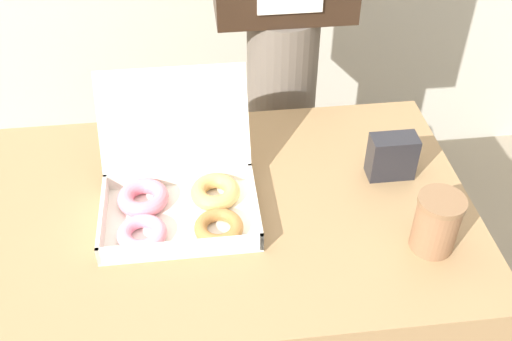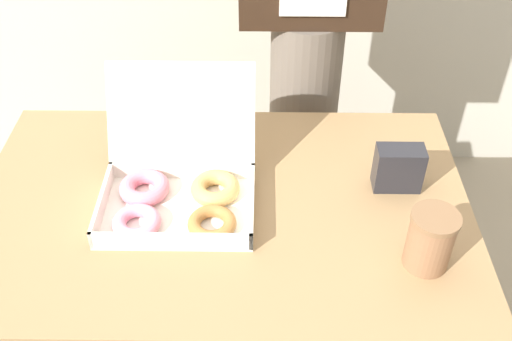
{
  "view_description": "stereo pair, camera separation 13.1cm",
  "coord_description": "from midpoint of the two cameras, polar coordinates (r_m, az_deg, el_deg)",
  "views": [
    {
      "loc": [
        -0.04,
        -0.96,
        1.66
      ],
      "look_at": [
        0.08,
        0.03,
        0.81
      ],
      "focal_mm": 42.0,
      "sensor_mm": 36.0,
      "label": 1
    },
    {
      "loc": [
        0.09,
        -0.97,
        1.66
      ],
      "look_at": [
        0.08,
        0.03,
        0.81
      ],
      "focal_mm": 42.0,
      "sensor_mm": 36.0,
      "label": 2
    }
  ],
  "objects": [
    {
      "name": "donut_box",
      "position": [
        1.32,
        -10.22,
        -2.49
      ],
      "size": [
        0.34,
        0.36,
        0.25
      ],
      "color": "white",
      "rests_on": "table"
    },
    {
      "name": "napkin_holder",
      "position": [
        1.4,
        10.25,
        1.22
      ],
      "size": [
        0.11,
        0.06,
        0.11
      ],
      "color": "#232328",
      "rests_on": "table"
    },
    {
      "name": "coffee_cup",
      "position": [
        1.24,
        13.96,
        -4.99
      ],
      "size": [
        0.1,
        0.1,
        0.13
      ],
      "color": "#8C6042",
      "rests_on": "table"
    },
    {
      "name": "table",
      "position": [
        1.62,
        -5.06,
        -12.92
      ],
      "size": [
        1.12,
        0.72,
        0.73
      ],
      "color": "#99754C",
      "rests_on": "ground_plane"
    }
  ]
}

